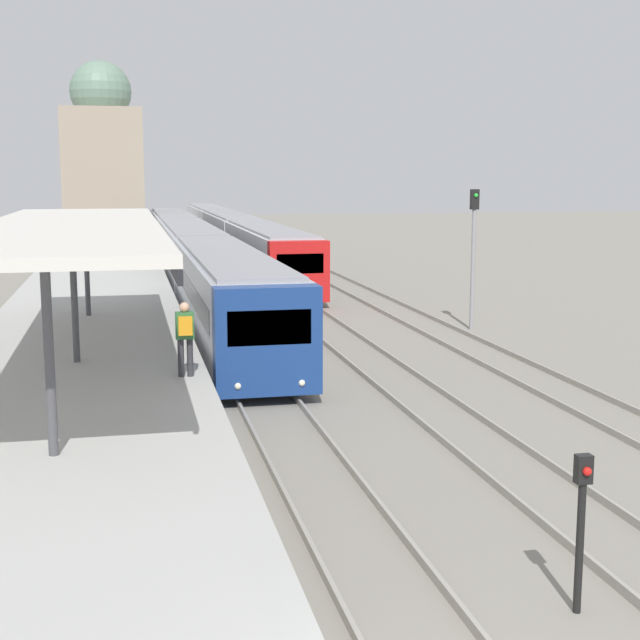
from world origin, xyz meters
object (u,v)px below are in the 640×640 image
Objects in this scene: person_on_platform at (185,333)px; signal_post_near at (581,517)px; train_near at (191,252)px; signal_mast_far at (473,242)px; train_far at (231,233)px.

person_on_platform is 10.83m from signal_post_near.
train_near is (1.99, 25.70, -0.34)m from person_on_platform.
signal_post_near is (4.16, -9.98, -0.73)m from person_on_platform.
signal_mast_far is (6.59, 19.93, 1.86)m from signal_post_near.
train_far is at bearing 81.94° from person_on_platform.
train_far is (5.70, 40.24, -0.36)m from person_on_platform.
signal_post_near is at bearing -67.37° from person_on_platform.
signal_post_near is (-1.54, -50.21, -0.37)m from train_far.
signal_post_near is at bearing -86.53° from train_near.
signal_mast_far is (8.75, -15.75, 1.47)m from train_near.
person_on_platform reaches higher than signal_post_near.
train_near reaches higher than signal_post_near.
train_far is 23.72× the size of signal_post_near.
person_on_platform is 40.64m from train_far.
signal_mast_far is at bearing -80.54° from train_far.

